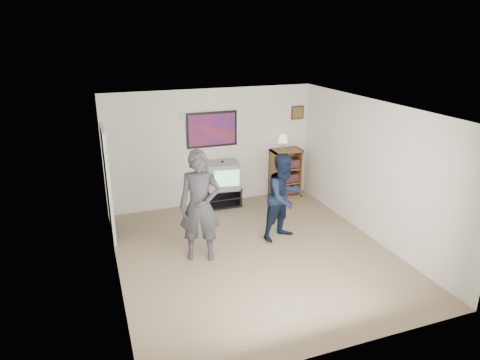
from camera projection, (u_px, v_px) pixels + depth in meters
room_shell at (248, 179)px, 7.21m from camera, size 4.51×5.00×2.51m
media_stand at (221, 197)px, 9.26m from camera, size 0.84×0.48×0.42m
crt_television at (223, 175)px, 9.11m from camera, size 0.75×0.66×0.57m
bookshelf at (285, 173)px, 9.69m from camera, size 0.67×0.38×1.11m
table_lamp at (283, 142)px, 9.41m from camera, size 0.22×0.22×0.35m
person_tall at (200, 206)px, 6.91m from camera, size 0.79×0.64×1.87m
person_short at (284, 197)px, 7.65m from camera, size 0.94×0.83×1.61m
controller_left at (199, 181)px, 7.00m from camera, size 0.04×0.12×0.03m
controller_right at (281, 179)px, 7.82m from camera, size 0.08×0.12×0.03m
poster at (212, 130)px, 8.96m from camera, size 1.10×0.03×0.75m
air_vent at (186, 117)px, 8.69m from camera, size 0.28×0.02×0.14m
small_picture at (298, 113)px, 9.54m from camera, size 0.30×0.03×0.30m
doorway at (107, 184)px, 7.68m from camera, size 0.03×0.85×2.00m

